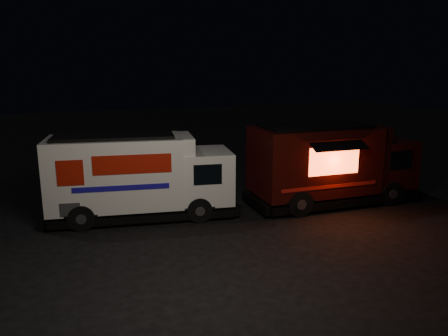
# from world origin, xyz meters

# --- Properties ---
(ground) EXTENTS (80.00, 80.00, 0.00)m
(ground) POSITION_xyz_m (0.00, 0.00, 0.00)
(ground) COLOR black
(ground) RESTS_ON ground
(white_truck) EXTENTS (6.43, 3.29, 2.78)m
(white_truck) POSITION_xyz_m (-0.52, 2.37, 1.39)
(white_truck) COLOR silver
(white_truck) RESTS_ON ground
(red_truck) EXTENTS (6.41, 2.76, 2.91)m
(red_truck) POSITION_xyz_m (6.20, 1.20, 1.46)
(red_truck) COLOR black
(red_truck) RESTS_ON ground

